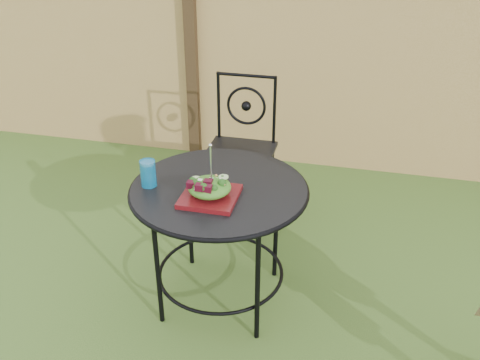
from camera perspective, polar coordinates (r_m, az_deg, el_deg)
The scene contains 7 objects.
fence at distance 4.22m, azimuth 12.46°, elevation 12.89°, with size 8.00×0.12×1.90m.
patio_table at distance 2.80m, azimuth -2.20°, elevation -3.21°, with size 0.92×0.92×0.72m.
patio_chair at distance 3.71m, azimuth 0.13°, elevation 3.94°, with size 0.46×0.46×0.95m.
salad_plate at distance 2.62m, azimuth -3.23°, elevation -1.76°, with size 0.27×0.27×0.02m, color #42090D.
salad at distance 2.59m, azimuth -3.26°, elevation -0.77°, with size 0.21×0.21×0.08m, color #235614.
fork at distance 2.53m, azimuth -3.12°, elevation 1.76°, with size 0.01×0.01×0.18m, color silver.
drinking_glass at distance 2.74m, azimuth -9.77°, elevation 0.71°, with size 0.08×0.08×0.14m, color #0C608F.
Camera 1 is at (0.06, -1.88, 2.08)m, focal length 40.00 mm.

